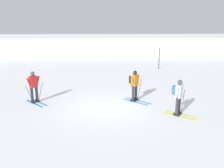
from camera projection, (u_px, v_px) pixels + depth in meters
name	position (u px, v px, depth m)	size (l,w,h in m)	color
ground_plane	(107.00, 108.00, 11.88)	(120.00, 120.00, 0.00)	white
far_snow_ridge	(103.00, 44.00, 32.16)	(80.00, 9.30, 2.22)	white
skier_red	(34.00, 86.00, 12.40)	(1.39, 1.40, 1.71)	#237AC6
skier_white	(178.00, 96.00, 10.72)	(1.50, 1.26, 1.71)	gold
skier_orange	(134.00, 84.00, 12.64)	(1.44, 1.35, 1.71)	#237AC6
trail_marker_pole	(159.00, 58.00, 21.15)	(0.06, 0.06, 1.92)	black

